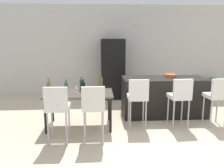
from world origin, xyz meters
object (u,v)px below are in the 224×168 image
dining_chair_near (57,106)px  wine_bottle_left (49,88)px  fruit_bowl (170,76)px  wine_glass_end (100,88)px  dining_chair_far (93,105)px  wine_bottle_middle (81,85)px  wine_bottle_corner (83,87)px  wine_bottle_far (66,88)px  refrigerator (113,69)px  wine_glass_right (76,87)px  wine_bottle_near (101,83)px  kitchen_island (163,96)px  potted_plant (212,85)px  bar_chair_middle (180,95)px  dining_table (79,96)px  bar_chair_left (138,96)px  bar_chair_right (217,94)px

dining_chair_near → wine_bottle_left: wine_bottle_left is taller
fruit_bowl → wine_glass_end: bearing=-152.7°
dining_chair_far → wine_bottle_middle: 1.05m
dining_chair_near → wine_bottle_corner: (0.40, 0.87, 0.15)m
wine_bottle_far → refrigerator: 2.75m
wine_bottle_corner → wine_glass_right: wine_bottle_corner is taller
fruit_bowl → wine_bottle_middle: bearing=-165.8°
dining_chair_far → wine_bottle_middle: bearing=105.8°
dining_chair_near → wine_bottle_near: wine_bottle_near is taller
kitchen_island → potted_plant: 2.73m
bar_chair_middle → wine_glass_right: bar_chair_middle is taller
wine_bottle_corner → refrigerator: size_ratio=0.15×
wine_glass_end → potted_plant: size_ratio=0.28×
wine_bottle_left → wine_glass_right: (0.52, 0.17, -0.01)m
wine_glass_right → fruit_bowl: (2.23, 0.78, 0.09)m
wine_bottle_near → bar_chair_middle: bearing=-16.8°
wine_bottle_corner → bar_chair_middle: bearing=-7.2°
bar_chair_middle → wine_bottle_middle: size_ratio=3.61×
wine_bottle_left → wine_bottle_corner: 0.72m
wine_bottle_middle → wine_glass_end: wine_bottle_middle is taller
bar_chair_middle → potted_plant: size_ratio=1.69×
wine_bottle_left → wine_bottle_far: bearing=4.8°
wine_bottle_far → wine_bottle_middle: wine_bottle_far is taller
wine_glass_right → kitchen_island: bearing=17.8°
wine_bottle_corner → wine_bottle_near: bearing=32.2°
wine_bottle_far → potted_plant: 5.04m
dining_table → refrigerator: refrigerator is taller
bar_chair_left → bar_chair_right: bearing=0.0°
wine_bottle_corner → fruit_bowl: 2.20m
bar_chair_right → wine_bottle_left: wine_bottle_left is taller
dining_chair_near → wine_bottle_corner: bearing=65.4°
dining_table → wine_bottle_near: size_ratio=4.40×
refrigerator → bar_chair_right: bearing=-51.1°
wine_bottle_far → wine_bottle_middle: bearing=53.8°
dining_chair_far → kitchen_island: bearing=40.4°
dining_chair_far → fruit_bowl: (1.86, 1.54, 0.26)m
dining_table → wine_glass_end: bearing=-15.2°
dining_table → wine_bottle_left: 0.64m
wine_bottle_far → wine_bottle_middle: (0.27, 0.37, -0.01)m
kitchen_island → bar_chair_right: 1.23m
bar_chair_middle → wine_bottle_near: (-1.63, 0.49, 0.17)m
potted_plant → bar_chair_right: bearing=-115.6°
dining_chair_near → wine_bottle_middle: bearing=70.9°
dining_table → wine_bottle_near: bearing=36.4°
wine_bottle_left → wine_glass_right: wine_bottle_left is taller
dining_chair_near → wine_bottle_left: size_ratio=3.06×
bar_chair_right → dining_chair_far: same height
bar_chair_right → dining_chair_far: bearing=-166.5°
wine_bottle_middle → wine_glass_right: size_ratio=1.67×
wine_bottle_left → refrigerator: size_ratio=0.19×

